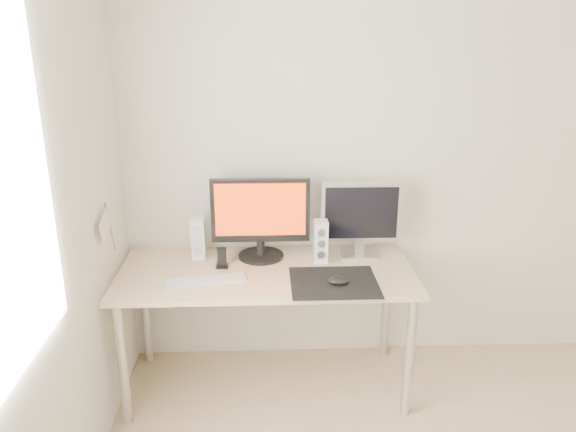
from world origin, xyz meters
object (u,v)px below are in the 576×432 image
desk (266,283)px  main_monitor (260,216)px  keyboard (207,281)px  mouse (339,281)px  speaker_left (198,238)px  second_monitor (361,216)px  phone_dock (222,261)px  speaker_right (321,241)px

desk → main_monitor: size_ratio=2.91×
desk → keyboard: 0.35m
mouse → speaker_left: (-0.75, 0.39, 0.10)m
main_monitor → speaker_left: main_monitor is taller
mouse → main_monitor: bearing=136.5°
desk → second_monitor: 0.65m
phone_dock → mouse: bearing=-22.2°
speaker_right → second_monitor: bearing=16.8°
desk → main_monitor: (-0.03, 0.18, 0.33)m
mouse → keyboard: 0.68m
mouse → desk: 0.43m
second_monitor → speaker_right: 0.27m
main_monitor → speaker_left: size_ratio=2.30×
keyboard → second_monitor: bearing=20.9°
desk → mouse: bearing=-28.6°
main_monitor → second_monitor: main_monitor is taller
mouse → desk: mouse is taller
mouse → second_monitor: bearing=66.4°
second_monitor → speaker_left: size_ratio=1.88×
keyboard → main_monitor: bearing=48.4°
mouse → keyboard: mouse is taller
speaker_right → mouse: bearing=-78.8°
main_monitor → speaker_left: 0.38m
speaker_left → keyboard: bearing=-77.6°
second_monitor → main_monitor: bearing=-179.3°
mouse → speaker_left: 0.85m
desk → second_monitor: (0.54, 0.18, 0.32)m
speaker_left → phone_dock: 0.22m
keyboard → phone_dock: size_ratio=3.72×
speaker_right → phone_dock: size_ratio=2.05×
second_monitor → speaker_right: (-0.23, -0.07, -0.12)m
desk → phone_dock: 0.27m
mouse → speaker_right: bearing=101.2°
main_monitor → mouse: bearing=-43.5°
speaker_left → keyboard: size_ratio=0.55×
desk → main_monitor: 0.38m
mouse → speaker_right: size_ratio=0.46×
main_monitor → phone_dock: size_ratio=4.70×
desk → speaker_left: 0.47m
mouse → keyboard: (-0.68, 0.06, -0.02)m
main_monitor → keyboard: 0.49m
second_monitor → keyboard: size_ratio=1.04×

